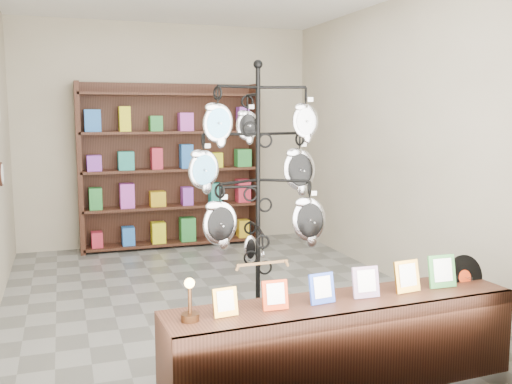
% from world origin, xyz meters
% --- Properties ---
extents(ground, '(5.00, 5.00, 0.00)m').
position_xyz_m(ground, '(0.00, 0.00, 0.00)').
color(ground, slate).
rests_on(ground, ground).
extents(room_envelope, '(5.00, 5.00, 5.00)m').
position_xyz_m(room_envelope, '(0.00, 0.00, 1.85)').
color(room_envelope, '#B7AC93').
rests_on(room_envelope, ground).
extents(display_tree, '(1.13, 0.96, 2.20)m').
position_xyz_m(display_tree, '(0.06, -1.12, 1.27)').
color(display_tree, black).
rests_on(display_tree, ground).
extents(front_shelf, '(2.40, 0.59, 0.84)m').
position_xyz_m(front_shelf, '(0.31, -2.12, 0.30)').
color(front_shelf, black).
rests_on(front_shelf, ground).
extents(back_shelving, '(2.42, 0.36, 2.20)m').
position_xyz_m(back_shelving, '(0.00, 2.30, 1.03)').
color(back_shelving, black).
rests_on(back_shelving, ground).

